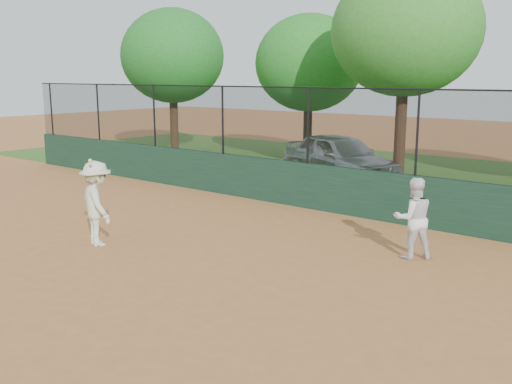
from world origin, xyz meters
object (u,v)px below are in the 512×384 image
Objects in this scene: parked_car at (340,157)px; player_main at (97,203)px; tree_1 at (309,63)px; tree_2 at (405,31)px; tree_0 at (172,56)px; player_second at (413,218)px.

parked_car is 2.50× the size of player_main.
tree_1 is 5.53m from tree_2.
parked_car is 0.75× the size of tree_0.
tree_0 is (-14.24, 7.18, 3.50)m from player_second.
tree_1 is (5.78, 1.87, -0.34)m from tree_0.
tree_1 is (-8.46, 9.05, 3.16)m from player_second.
player_second is 0.23× the size of tree_2.
player_main is 11.03m from tree_2.
player_second is 12.78m from tree_1.
parked_car is at bearing -41.69° from tree_1.
tree_0 is 10.80m from tree_2.
tree_0 is at bearing 129.98° from player_main.
parked_car is at bearing -6.01° from tree_0.
player_second is 6.38m from player_main.
tree_1 reaches higher than player_main.
parked_car is 0.69× the size of tree_2.
parked_car is 2.98× the size of player_second.
tree_2 is at bearing -23.95° from tree_1.
player_main reaches higher than parked_car.
player_second is at bearing 30.86° from player_main.
parked_car is 8.19m from player_second.
player_main is (-5.48, -3.27, 0.09)m from player_second.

